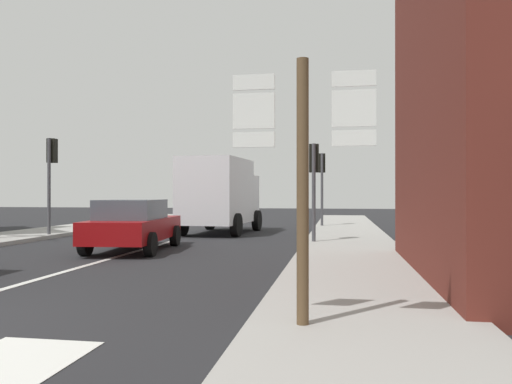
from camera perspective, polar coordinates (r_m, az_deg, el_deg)
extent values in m
plane|color=#232326|center=(16.12, -11.23, -6.03)|extent=(80.00, 80.00, 0.00)
cube|color=#9E9B96|center=(13.10, 10.98, -7.08)|extent=(2.83, 44.00, 0.14)
cube|color=silver|center=(12.48, -17.79, -7.71)|extent=(0.16, 12.00, 0.01)
cube|color=maroon|center=(14.82, -13.81, -4.14)|extent=(2.12, 4.34, 0.60)
cube|color=#47515B|center=(14.55, -14.11, -1.95)|extent=(1.73, 2.23, 0.55)
cylinder|color=black|center=(16.39, -15.25, -4.81)|extent=(0.28, 0.66, 0.64)
cylinder|color=black|center=(15.90, -9.28, -4.96)|extent=(0.28, 0.66, 0.64)
cylinder|color=black|center=(13.89, -19.00, -5.64)|extent=(0.28, 0.66, 0.64)
cylinder|color=black|center=(13.30, -12.02, -5.89)|extent=(0.28, 0.66, 0.64)
cube|color=silver|center=(20.06, -4.58, 0.12)|extent=(2.45, 3.84, 2.60)
cube|color=silver|center=(22.46, -2.60, -0.68)|extent=(2.18, 1.44, 2.00)
cube|color=#47515B|center=(22.51, -2.57, 1.36)|extent=(1.76, 0.22, 0.70)
cylinder|color=black|center=(22.77, -5.30, -3.19)|extent=(0.34, 0.92, 0.90)
cylinder|color=black|center=(22.16, 0.10, -3.28)|extent=(0.34, 0.92, 0.90)
cylinder|color=black|center=(19.58, -8.51, -3.68)|extent=(0.34, 0.92, 0.90)
cylinder|color=black|center=(18.87, -2.29, -3.81)|extent=(0.34, 0.92, 0.90)
cylinder|color=brown|center=(5.73, 5.38, -0.61)|extent=(0.14, 0.14, 3.20)
cube|color=white|center=(6.00, -0.26, 12.51)|extent=(0.50, 0.03, 0.18)
cube|color=black|center=(6.01, -0.23, 12.47)|extent=(0.43, 0.01, 0.13)
cube|color=white|center=(5.93, -0.26, 9.30)|extent=(0.50, 0.03, 0.42)
cube|color=black|center=(5.95, -0.23, 9.27)|extent=(0.43, 0.01, 0.32)
cube|color=white|center=(5.88, -0.26, 6.03)|extent=(0.50, 0.03, 0.18)
cube|color=black|center=(5.90, -0.23, 6.01)|extent=(0.43, 0.01, 0.13)
cube|color=white|center=(5.92, 11.16, 12.68)|extent=(0.50, 0.03, 0.18)
cube|color=black|center=(5.93, 11.16, 12.64)|extent=(0.43, 0.01, 0.13)
cube|color=white|center=(5.85, 11.16, 9.43)|extent=(0.50, 0.03, 0.42)
cube|color=black|center=(5.87, 11.16, 9.40)|extent=(0.43, 0.01, 0.32)
cube|color=white|center=(5.80, 11.17, 6.12)|extent=(0.50, 0.03, 0.18)
cube|color=black|center=(5.82, 11.16, 6.10)|extent=(0.43, 0.01, 0.13)
cylinder|color=#47474C|center=(19.85, -22.68, 0.42)|extent=(0.12, 0.12, 3.70)
cube|color=black|center=(20.08, -22.37, 4.41)|extent=(0.30, 0.28, 0.90)
sphere|color=#360303|center=(20.23, -22.16, 5.14)|extent=(0.18, 0.18, 0.18)
sphere|color=orange|center=(20.20, -22.16, 4.35)|extent=(0.18, 0.18, 0.18)
sphere|color=black|center=(20.18, -22.16, 3.56)|extent=(0.18, 0.18, 0.18)
cylinder|color=#47474C|center=(23.60, 7.59, 0.13)|extent=(0.12, 0.12, 3.55)
cube|color=black|center=(23.84, 7.60, 3.31)|extent=(0.30, 0.28, 0.90)
sphere|color=#360303|center=(24.00, 7.61, 3.93)|extent=(0.18, 0.18, 0.18)
sphere|color=orange|center=(23.98, 7.61, 3.27)|extent=(0.18, 0.18, 0.18)
sphere|color=black|center=(23.96, 7.61, 2.60)|extent=(0.18, 0.18, 0.18)
cylinder|color=#47474C|center=(15.72, 6.65, -0.31)|extent=(0.12, 0.12, 3.22)
cube|color=black|center=(15.96, 6.68, 3.87)|extent=(0.30, 0.28, 0.90)
sphere|color=#360303|center=(16.12, 6.71, 4.79)|extent=(0.18, 0.18, 0.18)
sphere|color=orange|center=(16.10, 6.71, 3.80)|extent=(0.18, 0.18, 0.18)
sphere|color=black|center=(16.08, 6.71, 2.80)|extent=(0.18, 0.18, 0.18)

